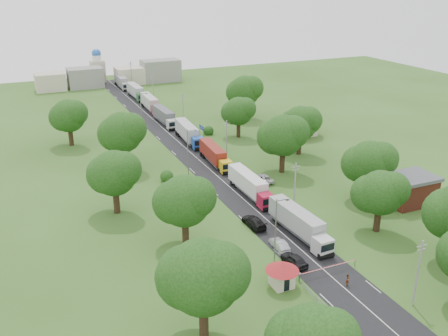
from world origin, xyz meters
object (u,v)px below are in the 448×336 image
info_sign (202,130)px  car_lane_mid (279,245)px  car_lane_front (294,260)px  pedestrian_near (348,280)px  guard_booth (282,272)px  truck_0 (299,223)px  boom_barrier (320,270)px

info_sign → car_lane_mid: info_sign is taller
info_sign → car_lane_mid: (-7.99, -51.69, -2.29)m
car_lane_front → pedestrian_near: (3.65, -7.21, 0.03)m
guard_booth → truck_0: size_ratio=0.30×
guard_booth → car_lane_mid: guard_booth is taller
guard_booth → boom_barrier: bearing=0.0°
info_sign → truck_0: 49.55m
guard_booth → pedestrian_near: size_ratio=2.70×
boom_barrier → car_lane_mid: size_ratio=2.15×
truck_0 → car_lane_front: truck_0 is taller
car_lane_mid → car_lane_front: bearing=90.1°
boom_barrier → car_lane_mid: car_lane_mid is taller
info_sign → pedestrian_near: (-4.55, -63.44, -2.19)m
boom_barrier → info_sign: 60.39m
truck_0 → pedestrian_near: bearing=-95.3°
info_sign → guard_booth: bearing=-101.7°
car_lane_front → car_lane_mid: size_ratio=1.08×
truck_0 → car_lane_mid: size_ratio=3.46×
info_sign → truck_0: truck_0 is taller
car_lane_mid → info_sign: bearing=-96.0°
boom_barrier → truck_0: 11.14m
info_sign → truck_0: (-3.26, -49.43, -0.82)m
pedestrian_near → boom_barrier: bearing=80.1°
car_lane_mid → pedestrian_near: size_ratio=2.63×
info_sign → boom_barrier: bearing=-96.2°
truck_0 → car_lane_front: bearing=-126.0°
truck_0 → car_lane_front: size_ratio=3.21×
boom_barrier → car_lane_front: size_ratio=1.99×
guard_booth → info_sign: (12.40, 60.00, 0.84)m
guard_booth → car_lane_mid: bearing=62.0°
truck_0 → car_lane_mid: 5.44m
car_lane_mid → truck_0: bearing=-151.7°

